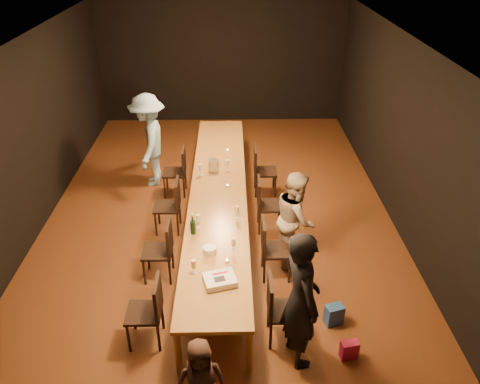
{
  "coord_description": "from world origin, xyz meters",
  "views": [
    {
      "loc": [
        0.22,
        -6.53,
        4.54
      ],
      "look_at": [
        0.34,
        -0.49,
        1.0
      ],
      "focal_mm": 35.0,
      "sensor_mm": 36.0,
      "label": 1
    }
  ],
  "objects_px": {
    "chair_right_3": "(265,171)",
    "woman_birthday": "(301,299)",
    "chair_left_1": "(157,251)",
    "chair_right_1": "(276,249)",
    "champagne_bottle": "(193,224)",
    "table": "(218,193)",
    "child": "(201,381)",
    "ice_bucket": "(214,166)",
    "chair_left_3": "(174,172)",
    "woman_tan": "(295,218)",
    "man_blue": "(149,141)",
    "chair_right_0": "(285,310)",
    "chair_left_2": "(167,206)",
    "plate_stack": "(210,250)",
    "chair_right_2": "(270,205)",
    "chair_left_0": "(144,312)",
    "birthday_cake": "(220,280)"
  },
  "relations": [
    {
      "from": "chair_right_3",
      "to": "woman_birthday",
      "type": "bearing_deg",
      "value": 1.88
    },
    {
      "from": "chair_left_1",
      "to": "chair_right_1",
      "type": "bearing_deg",
      "value": -90.0
    },
    {
      "from": "chair_right_1",
      "to": "champagne_bottle",
      "type": "height_order",
      "value": "champagne_bottle"
    },
    {
      "from": "table",
      "to": "child",
      "type": "relative_size",
      "value": 5.75
    },
    {
      "from": "chair_right_1",
      "to": "ice_bucket",
      "type": "bearing_deg",
      "value": -153.46
    },
    {
      "from": "chair_left_3",
      "to": "woman_tan",
      "type": "bearing_deg",
      "value": -135.55
    },
    {
      "from": "man_blue",
      "to": "chair_left_3",
      "type": "bearing_deg",
      "value": 47.52
    },
    {
      "from": "man_blue",
      "to": "chair_right_0",
      "type": "bearing_deg",
      "value": 28.04
    },
    {
      "from": "man_blue",
      "to": "chair_left_1",
      "type": "bearing_deg",
      "value": 9.35
    },
    {
      "from": "chair_right_3",
      "to": "chair_left_3",
      "type": "distance_m",
      "value": 1.7
    },
    {
      "from": "chair_left_1",
      "to": "champagne_bottle",
      "type": "bearing_deg",
      "value": -89.15
    },
    {
      "from": "table",
      "to": "chair_left_2",
      "type": "xyz_separation_m",
      "value": [
        -0.85,
        0.0,
        -0.24
      ]
    },
    {
      "from": "plate_stack",
      "to": "chair_right_1",
      "type": "bearing_deg",
      "value": 25.75
    },
    {
      "from": "chair_left_3",
      "to": "woman_tan",
      "type": "distance_m",
      "value": 2.87
    },
    {
      "from": "plate_stack",
      "to": "chair_right_3",
      "type": "bearing_deg",
      "value": 71.98
    },
    {
      "from": "child",
      "to": "ice_bucket",
      "type": "bearing_deg",
      "value": 78.16
    },
    {
      "from": "chair_right_3",
      "to": "champagne_bottle",
      "type": "height_order",
      "value": "champagne_bottle"
    },
    {
      "from": "man_blue",
      "to": "chair_right_1",
      "type": "bearing_deg",
      "value": 37.21
    },
    {
      "from": "chair_right_3",
      "to": "chair_right_0",
      "type": "bearing_deg",
      "value": -0.0
    },
    {
      "from": "plate_stack",
      "to": "ice_bucket",
      "type": "height_order",
      "value": "ice_bucket"
    },
    {
      "from": "chair_right_3",
      "to": "ice_bucket",
      "type": "bearing_deg",
      "value": -60.87
    },
    {
      "from": "chair_right_2",
      "to": "chair_left_3",
      "type": "xyz_separation_m",
      "value": [
        -1.7,
        1.2,
        0.0
      ]
    },
    {
      "from": "chair_right_1",
      "to": "child",
      "type": "relative_size",
      "value": 0.89
    },
    {
      "from": "woman_tan",
      "to": "chair_right_0",
      "type": "bearing_deg",
      "value": 171.46
    },
    {
      "from": "chair_right_3",
      "to": "chair_right_2",
      "type": "bearing_deg",
      "value": -0.0
    },
    {
      "from": "chair_left_0",
      "to": "table",
      "type": "bearing_deg",
      "value": -19.5
    },
    {
      "from": "champagne_bottle",
      "to": "chair_right_2",
      "type": "bearing_deg",
      "value": 45.51
    },
    {
      "from": "chair_right_2",
      "to": "chair_left_1",
      "type": "xyz_separation_m",
      "value": [
        -1.7,
        -1.2,
        0.0
      ]
    },
    {
      "from": "ice_bucket",
      "to": "birthday_cake",
      "type": "bearing_deg",
      "value": -86.98
    },
    {
      "from": "chair_right_0",
      "to": "chair_right_1",
      "type": "relative_size",
      "value": 1.0
    },
    {
      "from": "chair_left_0",
      "to": "chair_right_0",
      "type": "bearing_deg",
      "value": -90.0
    },
    {
      "from": "chair_right_0",
      "to": "birthday_cake",
      "type": "bearing_deg",
      "value": -102.66
    },
    {
      "from": "table",
      "to": "chair_right_0",
      "type": "relative_size",
      "value": 6.45
    },
    {
      "from": "woman_birthday",
      "to": "chair_right_1",
      "type": "bearing_deg",
      "value": -10.74
    },
    {
      "from": "man_blue",
      "to": "plate_stack",
      "type": "relative_size",
      "value": 10.06
    },
    {
      "from": "plate_stack",
      "to": "champagne_bottle",
      "type": "relative_size",
      "value": 0.57
    },
    {
      "from": "plate_stack",
      "to": "ice_bucket",
      "type": "distance_m",
      "value": 2.32
    },
    {
      "from": "chair_right_0",
      "to": "chair_left_2",
      "type": "bearing_deg",
      "value": -144.69
    },
    {
      "from": "table",
      "to": "woman_birthday",
      "type": "relative_size",
      "value": 3.39
    },
    {
      "from": "woman_birthday",
      "to": "plate_stack",
      "type": "xyz_separation_m",
      "value": [
        -1.05,
        1.02,
        -0.09
      ]
    },
    {
      "from": "chair_right_2",
      "to": "chair_right_3",
      "type": "xyz_separation_m",
      "value": [
        0.0,
        1.2,
        0.0
      ]
    },
    {
      "from": "chair_right_1",
      "to": "woman_tan",
      "type": "xyz_separation_m",
      "value": [
        0.3,
        0.36,
        0.28
      ]
    },
    {
      "from": "chair_right_0",
      "to": "chair_left_1",
      "type": "height_order",
      "value": "same"
    },
    {
      "from": "woman_birthday",
      "to": "ice_bucket",
      "type": "height_order",
      "value": "woman_birthday"
    },
    {
      "from": "table",
      "to": "chair_right_1",
      "type": "distance_m",
      "value": 1.49
    },
    {
      "from": "chair_left_3",
      "to": "champagne_bottle",
      "type": "height_order",
      "value": "champagne_bottle"
    },
    {
      "from": "chair_left_2",
      "to": "chair_right_3",
      "type": "bearing_deg",
      "value": -54.78
    },
    {
      "from": "woman_birthday",
      "to": "man_blue",
      "type": "height_order",
      "value": "man_blue"
    },
    {
      "from": "chair_left_2",
      "to": "child",
      "type": "bearing_deg",
      "value": -167.85
    },
    {
      "from": "ice_bucket",
      "to": "table",
      "type": "bearing_deg",
      "value": -82.62
    }
  ]
}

